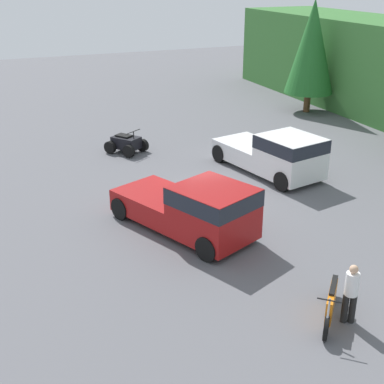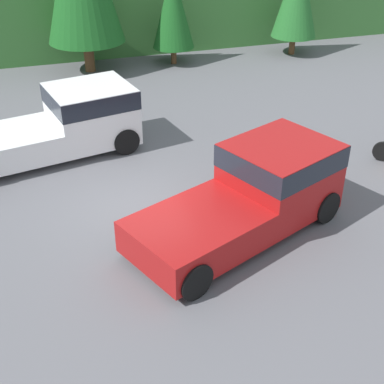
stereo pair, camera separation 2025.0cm
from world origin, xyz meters
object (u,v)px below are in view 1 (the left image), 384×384
Objects in this scene: dirt_bike at (331,303)px; rider_person at (351,292)px; pickup_truck_red at (195,207)px; quad_atv at (126,143)px; pickup_truck_second at (277,153)px.

dirt_bike is 1.11× the size of rider_person.
pickup_truck_red is 5.95m from dirt_bike.
pickup_truck_second is at bearing 7.40° from quad_atv.
dirt_bike is 0.64m from rider_person.
dirt_bike is 15.33m from quad_atv.
pickup_truck_red is 3.12× the size of dirt_bike.
pickup_truck_red is at bearing -37.31° from quad_atv.
pickup_truck_red reaches higher than quad_atv.
dirt_bike is at bearing -105.65° from rider_person.
rider_person reaches higher than quad_atv.
pickup_truck_second is 10.53m from dirt_bike.
rider_person is (6.05, 1.74, -0.11)m from pickup_truck_red.
quad_atv is (-9.54, 0.29, -0.57)m from pickup_truck_red.
rider_person is at bearing -6.85° from pickup_truck_red.
pickup_truck_red is at bearing -137.49° from rider_person.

